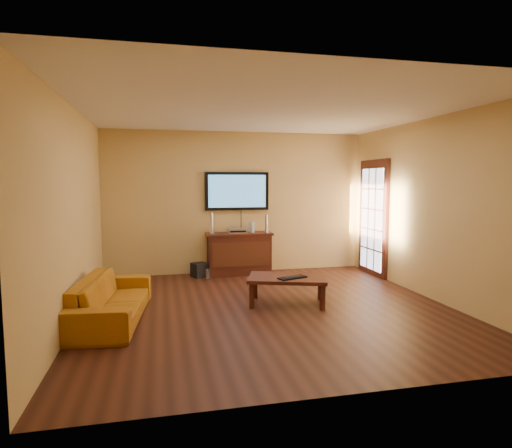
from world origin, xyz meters
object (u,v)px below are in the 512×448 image
object	(u,v)px
coffee_table	(287,280)
speaker_right	(266,224)
keyboard	(292,277)
sofa	(112,292)
game_console	(252,227)
speaker_left	(212,224)
bottle	(208,275)
television	(237,191)
av_receiver	(237,231)
media_console	(239,253)
subwoofer	(200,270)

from	to	relation	value
coffee_table	speaker_right	bearing A→B (deg)	84.22
speaker_right	keyboard	xyz separation A→B (m)	(-0.17, -2.22, -0.53)
sofa	keyboard	xyz separation A→B (m)	(2.41, 0.09, 0.04)
game_console	speaker_left	bearing A→B (deg)	165.06
sofa	speaker_right	distance (m)	3.52
bottle	game_console	bearing A→B (deg)	23.41
television	av_receiver	bearing A→B (deg)	-101.07
media_console	subwoofer	xyz separation A→B (m)	(-0.75, -0.06, -0.27)
coffee_table	media_console	bearing A→B (deg)	98.43
game_console	subwoofer	xyz separation A→B (m)	(-1.00, -0.10, -0.77)
speaker_right	bottle	xyz separation A→B (m)	(-1.16, -0.33, -0.85)
media_console	av_receiver	bearing A→B (deg)	156.91
game_console	keyboard	world-z (taller)	game_console
media_console	television	world-z (taller)	television
coffee_table	television	bearing A→B (deg)	97.72
coffee_table	sofa	world-z (taller)	sofa
sofa	speaker_right	bearing A→B (deg)	-42.35
sofa	television	bearing A→B (deg)	-33.41
media_console	keyboard	distance (m)	2.26
television	speaker_left	xyz separation A→B (m)	(-0.52, -0.20, -0.60)
media_console	bottle	distance (m)	0.79
speaker_left	av_receiver	size ratio (longest dim) A/B	1.11
keyboard	speaker_left	bearing A→B (deg)	111.28
television	subwoofer	bearing A→B (deg)	-160.88
speaker_right	av_receiver	xyz separation A→B (m)	(-0.56, 0.03, -0.11)
game_console	bottle	distance (m)	1.25
speaker_right	speaker_left	bearing A→B (deg)	179.39
sofa	av_receiver	bearing A→B (deg)	-35.04
subwoofer	keyboard	distance (m)	2.45
game_console	subwoofer	bearing A→B (deg)	167.99
sofa	av_receiver	distance (m)	3.13
coffee_table	speaker_right	xyz separation A→B (m)	(0.21, 2.10, 0.59)
keyboard	bottle	bearing A→B (deg)	117.65
speaker_left	bottle	bearing A→B (deg)	-109.07
bottle	av_receiver	bearing A→B (deg)	30.96
television	coffee_table	size ratio (longest dim) A/B	0.99
sofa	media_console	bearing A→B (deg)	-35.72
coffee_table	av_receiver	bearing A→B (deg)	99.31
speaker_left	bottle	xyz separation A→B (m)	(-0.12, -0.35, -0.87)
sofa	av_receiver	size ratio (longest dim) A/B	5.38
game_console	media_console	bearing A→B (deg)	170.91
media_console	subwoofer	size ratio (longest dim) A/B	4.81
speaker_right	subwoofer	xyz separation A→B (m)	(-1.28, -0.05, -0.81)
speaker_left	subwoofer	size ratio (longest dim) A/B	1.51
television	bottle	size ratio (longest dim) A/B	5.99
keyboard	media_console	bearing A→B (deg)	98.96
coffee_table	bottle	world-z (taller)	coffee_table
coffee_table	speaker_left	xyz separation A→B (m)	(-0.83, 2.11, 0.62)
television	keyboard	world-z (taller)	television
media_console	sofa	distance (m)	3.11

